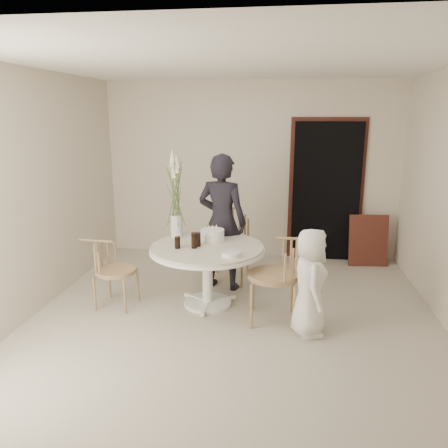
# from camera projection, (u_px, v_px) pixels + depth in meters

# --- Properties ---
(ground) EXTENTS (4.50, 4.50, 0.00)m
(ground) POSITION_uv_depth(u_px,v_px,m) (235.00, 315.00, 4.93)
(ground) COLOR #BAB29F
(ground) RESTS_ON ground
(room_shell) EXTENTS (4.50, 4.50, 4.50)m
(room_shell) POSITION_uv_depth(u_px,v_px,m) (236.00, 172.00, 4.53)
(room_shell) COLOR white
(room_shell) RESTS_ON ground
(doorway) EXTENTS (1.00, 0.10, 2.10)m
(doorway) POSITION_uv_depth(u_px,v_px,m) (326.00, 192.00, 6.62)
(doorway) COLOR black
(doorway) RESTS_ON ground
(door_trim) EXTENTS (1.12, 0.03, 2.22)m
(door_trim) POSITION_uv_depth(u_px,v_px,m) (326.00, 188.00, 6.65)
(door_trim) COLOR #5A2A1F
(door_trim) RESTS_ON ground
(table) EXTENTS (1.33, 1.33, 0.73)m
(table) POSITION_uv_depth(u_px,v_px,m) (207.00, 255.00, 5.06)
(table) COLOR white
(table) RESTS_ON ground
(picture_frame) EXTENTS (0.59, 0.22, 0.76)m
(picture_frame) POSITION_uv_depth(u_px,v_px,m) (368.00, 240.00, 6.48)
(picture_frame) COLOR #5A2A1F
(picture_frame) RESTS_ON ground
(chair_far) EXTENTS (0.57, 0.61, 0.96)m
(chair_far) POSITION_uv_depth(u_px,v_px,m) (231.00, 234.00, 5.94)
(chair_far) COLOR #A37958
(chair_far) RESTS_ON ground
(chair_right) EXTENTS (0.59, 0.55, 0.96)m
(chair_right) POSITION_uv_depth(u_px,v_px,m) (286.00, 267.00, 4.65)
(chair_right) COLOR #A37958
(chair_right) RESTS_ON ground
(chair_left) EXTENTS (0.51, 0.47, 0.81)m
(chair_left) POSITION_uv_depth(u_px,v_px,m) (106.00, 263.00, 5.07)
(chair_left) COLOR #A37958
(chair_left) RESTS_ON ground
(girl) EXTENTS (0.72, 0.56, 1.74)m
(girl) POSITION_uv_depth(u_px,v_px,m) (222.00, 222.00, 5.53)
(girl) COLOR black
(girl) RESTS_ON ground
(boy) EXTENTS (0.41, 0.58, 1.12)m
(boy) POSITION_uv_depth(u_px,v_px,m) (310.00, 282.00, 4.39)
(boy) COLOR white
(boy) RESTS_ON ground
(birthday_cake) EXTENTS (0.28, 0.28, 0.19)m
(birthday_cake) POSITION_uv_depth(u_px,v_px,m) (212.00, 235.00, 5.22)
(birthday_cake) COLOR white
(birthday_cake) RESTS_ON table
(cola_tumbler_a) EXTENTS (0.09, 0.09, 0.16)m
(cola_tumbler_a) POSITION_uv_depth(u_px,v_px,m) (198.00, 239.00, 5.00)
(cola_tumbler_a) COLOR black
(cola_tumbler_a) RESTS_ON table
(cola_tumbler_b) EXTENTS (0.10, 0.10, 0.17)m
(cola_tumbler_b) POSITION_uv_depth(u_px,v_px,m) (195.00, 240.00, 4.98)
(cola_tumbler_b) COLOR black
(cola_tumbler_b) RESTS_ON table
(cola_tumbler_c) EXTENTS (0.08, 0.08, 0.14)m
(cola_tumbler_c) POSITION_uv_depth(u_px,v_px,m) (177.00, 242.00, 4.92)
(cola_tumbler_c) COLOR black
(cola_tumbler_c) RESTS_ON table
(cola_tumbler_d) EXTENTS (0.06, 0.06, 0.13)m
(cola_tumbler_d) POSITION_uv_depth(u_px,v_px,m) (194.00, 242.00, 4.93)
(cola_tumbler_d) COLOR black
(cola_tumbler_d) RESTS_ON table
(plate_stack) EXTENTS (0.24, 0.24, 0.05)m
(plate_stack) POSITION_uv_depth(u_px,v_px,m) (231.00, 254.00, 4.65)
(plate_stack) COLOR white
(plate_stack) RESTS_ON table
(flower_vase) EXTENTS (0.15, 0.15, 1.08)m
(flower_vase) POSITION_uv_depth(u_px,v_px,m) (176.00, 196.00, 5.28)
(flower_vase) COLOR silver
(flower_vase) RESTS_ON table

